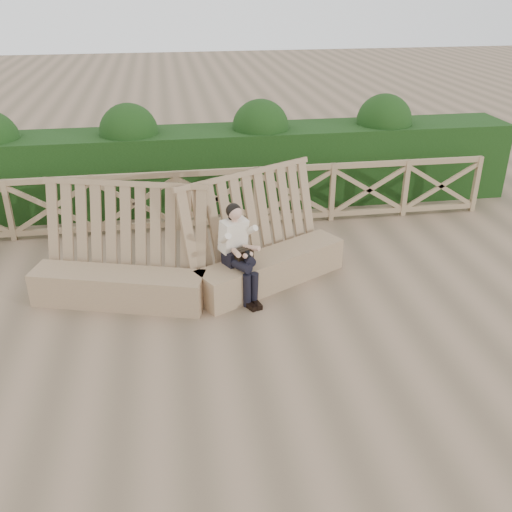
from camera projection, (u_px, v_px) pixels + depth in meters
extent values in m
plane|color=brown|center=(244.00, 333.00, 7.40)|extent=(60.00, 60.00, 0.00)
cube|color=#916F53|center=(119.00, 288.00, 7.97)|extent=(2.45, 1.18, 0.49)
cube|color=#916F53|center=(121.00, 242.00, 7.95)|extent=(2.44, 1.13, 1.60)
cube|color=#916F53|center=(272.00, 269.00, 8.48)|extent=(2.36, 1.57, 0.49)
cube|color=#916F53|center=(261.00, 228.00, 8.41)|extent=(2.34, 1.53, 1.60)
cube|color=black|center=(236.00, 256.00, 8.07)|extent=(0.41, 0.37, 0.20)
cube|color=beige|center=(233.00, 235.00, 7.97)|extent=(0.45, 0.41, 0.49)
sphere|color=tan|center=(235.00, 213.00, 7.78)|extent=(0.26, 0.26, 0.19)
sphere|color=black|center=(233.00, 211.00, 7.79)|extent=(0.29, 0.29, 0.21)
cylinder|color=black|center=(239.00, 264.00, 7.90)|extent=(0.32, 0.44, 0.14)
cylinder|color=black|center=(247.00, 257.00, 7.96)|extent=(0.32, 0.45, 0.15)
cylinder|color=black|center=(247.00, 291.00, 7.89)|extent=(0.15, 0.15, 0.49)
cylinder|color=black|center=(254.00, 289.00, 7.94)|extent=(0.15, 0.15, 0.49)
cube|color=black|center=(251.00, 306.00, 7.92)|extent=(0.18, 0.24, 0.07)
cube|color=black|center=(257.00, 304.00, 7.96)|extent=(0.18, 0.24, 0.07)
cube|color=black|center=(243.00, 254.00, 7.92)|extent=(0.29, 0.25, 0.17)
cube|color=black|center=(249.00, 255.00, 7.78)|extent=(0.10, 0.10, 0.11)
cube|color=#826B4B|center=(216.00, 172.00, 10.03)|extent=(10.10, 0.07, 0.10)
cube|color=#826B4B|center=(217.00, 221.00, 10.44)|extent=(10.10, 0.07, 0.10)
cube|color=black|center=(210.00, 168.00, 11.22)|extent=(12.00, 1.20, 1.50)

